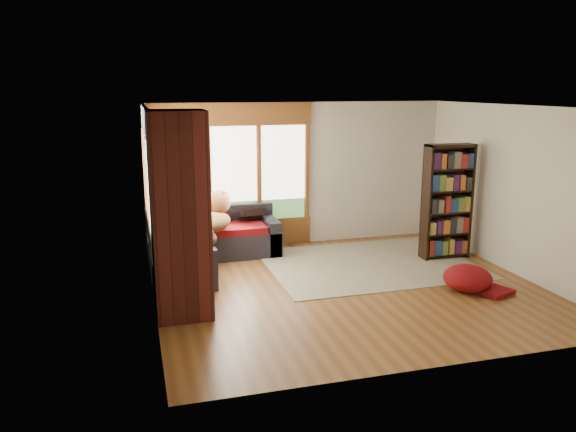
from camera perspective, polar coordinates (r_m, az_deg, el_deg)
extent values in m
plane|color=brown|center=(8.33, 6.06, -7.20)|extent=(5.50, 5.50, 0.00)
plane|color=white|center=(7.82, 6.52, 10.97)|extent=(5.50, 5.50, 0.00)
cube|color=silver|center=(10.30, 1.10, 4.27)|extent=(5.50, 0.04, 2.60)
cube|color=silver|center=(5.80, 15.50, -3.18)|extent=(5.50, 0.04, 2.60)
cube|color=silver|center=(7.42, -13.85, 0.42)|extent=(0.04, 5.00, 2.60)
cube|color=silver|center=(9.35, 22.15, 2.39)|extent=(0.04, 5.00, 2.60)
cube|color=brown|center=(9.99, -5.47, 4.22)|extent=(2.82, 0.10, 1.90)
cube|color=white|center=(9.99, -5.47, 4.22)|extent=(2.54, 0.09, 1.62)
cube|color=brown|center=(8.59, -13.97, 2.44)|extent=(0.10, 2.62, 1.90)
cube|color=white|center=(8.59, -13.97, 2.44)|extent=(0.09, 2.36, 1.62)
cube|color=#719958|center=(9.35, -14.10, 5.76)|extent=(0.03, 0.72, 0.90)
cube|color=#471914|center=(7.09, -10.92, -0.01)|extent=(0.70, 0.70, 2.60)
cube|color=black|center=(9.76, -7.49, -2.90)|extent=(2.20, 0.90, 0.42)
cube|color=black|center=(9.99, -7.85, -0.16)|extent=(2.20, 0.20, 0.38)
cube|color=black|center=(9.91, -1.78, -2.00)|extent=(0.20, 0.90, 0.60)
cube|color=maroon|center=(9.56, -8.03, -1.58)|extent=(1.90, 0.66, 0.12)
cube|color=black|center=(9.07, -10.96, -4.27)|extent=(0.90, 2.20, 0.42)
cube|color=black|center=(8.94, -13.31, -1.97)|extent=(0.20, 2.20, 0.38)
cube|color=black|center=(8.09, -10.37, -5.71)|extent=(0.90, 0.20, 0.60)
cube|color=maroon|center=(8.67, -10.05, -3.18)|extent=(0.66, 1.20, 0.12)
cube|color=maroon|center=(9.58, -10.63, -1.64)|extent=(0.66, 0.66, 0.12)
cube|color=beige|center=(9.42, 8.22, -4.82)|extent=(3.36, 2.58, 0.01)
cube|color=black|center=(10.02, 17.80, 1.50)|extent=(0.04, 0.28, 1.95)
cube|color=black|center=(9.61, 13.84, 1.27)|extent=(0.04, 0.28, 1.95)
cube|color=black|center=(9.92, 15.47, 1.53)|extent=(0.83, 0.02, 1.95)
cube|color=black|center=(10.03, 15.54, -3.73)|extent=(0.75, 0.26, 0.03)
cube|color=black|center=(9.93, 15.67, -1.69)|extent=(0.75, 0.26, 0.03)
cube|color=black|center=(9.85, 15.80, 0.39)|extent=(0.75, 0.26, 0.03)
cube|color=black|center=(9.78, 15.93, 2.50)|extent=(0.75, 0.26, 0.03)
cube|color=black|center=(9.72, 16.07, 4.64)|extent=(0.75, 0.26, 0.03)
cube|color=black|center=(9.68, 16.20, 6.80)|extent=(0.75, 0.26, 0.03)
cube|color=#726659|center=(9.80, 15.92, 1.36)|extent=(0.71, 0.20, 1.79)
ellipsoid|color=maroon|center=(8.50, 17.78, -5.95)|extent=(0.85, 0.85, 0.37)
ellipsoid|color=brown|center=(9.16, -8.19, -0.29)|extent=(1.12, 1.15, 0.33)
sphere|color=brown|center=(9.41, -7.02, 1.09)|extent=(0.56, 0.56, 0.39)
cone|color=brown|center=(9.33, -7.27, 1.96)|extent=(0.20, 0.20, 0.17)
ellipsoid|color=#3D281C|center=(8.46, -9.31, -1.79)|extent=(0.81, 0.93, 0.26)
sphere|color=#3D281C|center=(8.67, -10.39, -0.62)|extent=(0.43, 0.43, 0.32)
cone|color=#3D281C|center=(8.59, -10.23, 0.14)|extent=(0.16, 0.16, 0.14)
cube|color=black|center=(9.94, -3.76, 0.70)|extent=(0.45, 0.12, 0.45)
cube|color=black|center=(9.84, -7.18, 0.49)|extent=(0.45, 0.12, 0.45)
cube|color=black|center=(9.30, -12.42, -0.45)|extent=(0.45, 0.12, 0.45)
cube|color=black|center=(8.24, -11.95, -2.17)|extent=(0.45, 0.12, 0.45)
cube|color=maroon|center=(9.77, -10.66, 0.28)|extent=(0.42, 0.12, 0.42)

